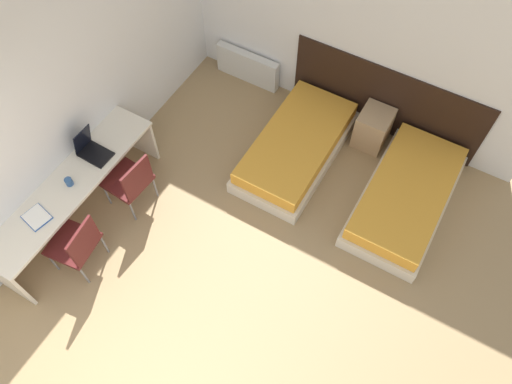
{
  "coord_description": "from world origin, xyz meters",
  "views": [
    {
      "loc": [
        1.48,
        -0.09,
        5.25
      ],
      "look_at": [
        0.0,
        2.46,
        0.55
      ],
      "focal_mm": 35.0,
      "sensor_mm": 36.0,
      "label": 1
    }
  ],
  "objects_px": {
    "bed_near_window": "(296,147)",
    "bed_near_door": "(406,196)",
    "nightstand": "(373,128)",
    "chair_near_laptop": "(130,180)",
    "laptop": "(91,149)",
    "chair_near_notebook": "(76,244)"
  },
  "relations": [
    {
      "from": "bed_near_door",
      "to": "chair_near_notebook",
      "type": "distance_m",
      "value": 3.79
    },
    {
      "from": "chair_near_laptop",
      "to": "laptop",
      "type": "height_order",
      "value": "laptop"
    },
    {
      "from": "nightstand",
      "to": "chair_near_laptop",
      "type": "distance_m",
      "value": 3.11
    },
    {
      "from": "bed_near_window",
      "to": "bed_near_door",
      "type": "distance_m",
      "value": 1.48
    },
    {
      "from": "chair_near_notebook",
      "to": "laptop",
      "type": "relative_size",
      "value": 2.39
    },
    {
      "from": "chair_near_laptop",
      "to": "chair_near_notebook",
      "type": "height_order",
      "value": "same"
    },
    {
      "from": "nightstand",
      "to": "laptop",
      "type": "xyz_separation_m",
      "value": [
        -2.52,
        -2.32,
        0.53
      ]
    },
    {
      "from": "bed_near_window",
      "to": "laptop",
      "type": "relative_size",
      "value": 5.11
    },
    {
      "from": "bed_near_window",
      "to": "nightstand",
      "type": "xyz_separation_m",
      "value": [
        0.74,
        0.71,
        0.08
      ]
    },
    {
      "from": "chair_near_laptop",
      "to": "bed_near_window",
      "type": "bearing_deg",
      "value": 54.34
    },
    {
      "from": "bed_near_window",
      "to": "laptop",
      "type": "distance_m",
      "value": 2.48
    },
    {
      "from": "bed_near_door",
      "to": "chair_near_laptop",
      "type": "xyz_separation_m",
      "value": [
        -2.81,
        -1.59,
        0.3
      ]
    },
    {
      "from": "bed_near_window",
      "to": "bed_near_door",
      "type": "xyz_separation_m",
      "value": [
        1.48,
        0.0,
        0.0
      ]
    },
    {
      "from": "nightstand",
      "to": "bed_near_window",
      "type": "bearing_deg",
      "value": -136.17
    },
    {
      "from": "bed_near_door",
      "to": "nightstand",
      "type": "xyz_separation_m",
      "value": [
        -0.74,
        0.71,
        0.08
      ]
    },
    {
      "from": "bed_near_window",
      "to": "laptop",
      "type": "height_order",
      "value": "laptop"
    },
    {
      "from": "nightstand",
      "to": "laptop",
      "type": "height_order",
      "value": "laptop"
    },
    {
      "from": "bed_near_door",
      "to": "laptop",
      "type": "relative_size",
      "value": 5.11
    },
    {
      "from": "nightstand",
      "to": "chair_near_laptop",
      "type": "xyz_separation_m",
      "value": [
        -2.07,
        -2.3,
        0.22
      ]
    },
    {
      "from": "bed_near_door",
      "to": "nightstand",
      "type": "relative_size",
      "value": 3.56
    },
    {
      "from": "bed_near_window",
      "to": "bed_near_door",
      "type": "relative_size",
      "value": 1.0
    },
    {
      "from": "chair_near_notebook",
      "to": "nightstand",
      "type": "bearing_deg",
      "value": 50.29
    }
  ]
}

